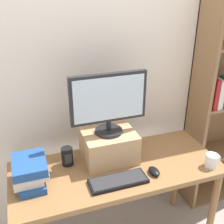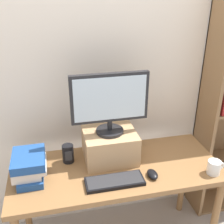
{
  "view_description": "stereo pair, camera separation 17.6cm",
  "coord_description": "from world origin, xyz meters",
  "px_view_note": "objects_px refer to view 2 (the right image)",
  "views": [
    {
      "loc": [
        -0.54,
        -1.45,
        1.9
      ],
      "look_at": [
        -0.02,
        0.05,
        1.14
      ],
      "focal_mm": 45.0,
      "sensor_mm": 36.0,
      "label": 1
    },
    {
      "loc": [
        -0.37,
        -1.5,
        1.9
      ],
      "look_at": [
        -0.02,
        0.05,
        1.14
      ],
      "focal_mm": 45.0,
      "sensor_mm": 36.0,
      "label": 2
    }
  ],
  "objects_px": {
    "riser_box": "(110,145)",
    "keyboard": "(115,181)",
    "computer_monitor": "(110,101)",
    "computer_mouse": "(152,174)",
    "desk_speaker": "(68,154)",
    "desk": "(116,178)",
    "book_stack": "(29,166)",
    "coffee_mug": "(214,167)"
  },
  "relations": [
    {
      "from": "computer_monitor",
      "to": "computer_mouse",
      "type": "distance_m",
      "value": 0.54
    },
    {
      "from": "coffee_mug",
      "to": "desk_speaker",
      "type": "relative_size",
      "value": 0.89
    },
    {
      "from": "coffee_mug",
      "to": "desk",
      "type": "bearing_deg",
      "value": 161.32
    },
    {
      "from": "riser_box",
      "to": "computer_mouse",
      "type": "xyz_separation_m",
      "value": [
        0.22,
        -0.26,
        -0.09
      ]
    },
    {
      "from": "riser_box",
      "to": "keyboard",
      "type": "bearing_deg",
      "value": -96.07
    },
    {
      "from": "computer_mouse",
      "to": "coffee_mug",
      "type": "xyz_separation_m",
      "value": [
        0.4,
        -0.05,
        0.03
      ]
    },
    {
      "from": "riser_box",
      "to": "keyboard",
      "type": "xyz_separation_m",
      "value": [
        -0.03,
        -0.27,
        -0.09
      ]
    },
    {
      "from": "computer_monitor",
      "to": "keyboard",
      "type": "height_order",
      "value": "computer_monitor"
    },
    {
      "from": "computer_monitor",
      "to": "coffee_mug",
      "type": "height_order",
      "value": "computer_monitor"
    },
    {
      "from": "riser_box",
      "to": "desk_speaker",
      "type": "relative_size",
      "value": 2.76
    },
    {
      "from": "riser_box",
      "to": "coffee_mug",
      "type": "relative_size",
      "value": 3.09
    },
    {
      "from": "computer_monitor",
      "to": "desk_speaker",
      "type": "bearing_deg",
      "value": 175.41
    },
    {
      "from": "computer_monitor",
      "to": "keyboard",
      "type": "distance_m",
      "value": 0.5
    },
    {
      "from": "computer_mouse",
      "to": "desk_speaker",
      "type": "relative_size",
      "value": 0.81
    },
    {
      "from": "book_stack",
      "to": "keyboard",
      "type": "bearing_deg",
      "value": -17.89
    },
    {
      "from": "keyboard",
      "to": "desk",
      "type": "bearing_deg",
      "value": 72.79
    },
    {
      "from": "computer_monitor",
      "to": "book_stack",
      "type": "xyz_separation_m",
      "value": [
        -0.54,
        -0.1,
        -0.35
      ]
    },
    {
      "from": "keyboard",
      "to": "desk_speaker",
      "type": "bearing_deg",
      "value": 131.71
    },
    {
      "from": "keyboard",
      "to": "desk_speaker",
      "type": "height_order",
      "value": "desk_speaker"
    },
    {
      "from": "riser_box",
      "to": "computer_monitor",
      "type": "xyz_separation_m",
      "value": [
        -0.0,
        -0.0,
        0.33
      ]
    },
    {
      "from": "computer_mouse",
      "to": "book_stack",
      "type": "relative_size",
      "value": 0.4
    },
    {
      "from": "riser_box",
      "to": "desk_speaker",
      "type": "bearing_deg",
      "value": 175.7
    },
    {
      "from": "riser_box",
      "to": "coffee_mug",
      "type": "bearing_deg",
      "value": -27.08
    },
    {
      "from": "computer_monitor",
      "to": "keyboard",
      "type": "bearing_deg",
      "value": -96.11
    },
    {
      "from": "keyboard",
      "to": "coffee_mug",
      "type": "height_order",
      "value": "coffee_mug"
    },
    {
      "from": "book_stack",
      "to": "desk_speaker",
      "type": "bearing_deg",
      "value": 26.76
    },
    {
      "from": "computer_monitor",
      "to": "computer_mouse",
      "type": "xyz_separation_m",
      "value": [
        0.22,
        -0.26,
        -0.42
      ]
    },
    {
      "from": "keyboard",
      "to": "desk_speaker",
      "type": "xyz_separation_m",
      "value": [
        -0.26,
        0.29,
        0.05
      ]
    },
    {
      "from": "computer_monitor",
      "to": "coffee_mug",
      "type": "distance_m",
      "value": 0.8
    },
    {
      "from": "desk",
      "to": "keyboard",
      "type": "xyz_separation_m",
      "value": [
        -0.05,
        -0.16,
        0.1
      ]
    },
    {
      "from": "desk",
      "to": "riser_box",
      "type": "height_order",
      "value": "riser_box"
    },
    {
      "from": "computer_monitor",
      "to": "computer_mouse",
      "type": "height_order",
      "value": "computer_monitor"
    },
    {
      "from": "desk",
      "to": "computer_monitor",
      "type": "bearing_deg",
      "value": 99.8
    },
    {
      "from": "riser_box",
      "to": "computer_mouse",
      "type": "distance_m",
      "value": 0.35
    },
    {
      "from": "computer_monitor",
      "to": "computer_mouse",
      "type": "relative_size",
      "value": 4.88
    },
    {
      "from": "keyboard",
      "to": "coffee_mug",
      "type": "bearing_deg",
      "value": -4.23
    },
    {
      "from": "riser_box",
      "to": "keyboard",
      "type": "height_order",
      "value": "riser_box"
    },
    {
      "from": "riser_box",
      "to": "computer_mouse",
      "type": "bearing_deg",
      "value": -49.94
    },
    {
      "from": "book_stack",
      "to": "desk",
      "type": "bearing_deg",
      "value": -0.96
    },
    {
      "from": "keyboard",
      "to": "book_stack",
      "type": "distance_m",
      "value": 0.54
    },
    {
      "from": "computer_mouse",
      "to": "book_stack",
      "type": "height_order",
      "value": "book_stack"
    },
    {
      "from": "desk",
      "to": "desk_speaker",
      "type": "bearing_deg",
      "value": 156.18
    }
  ]
}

